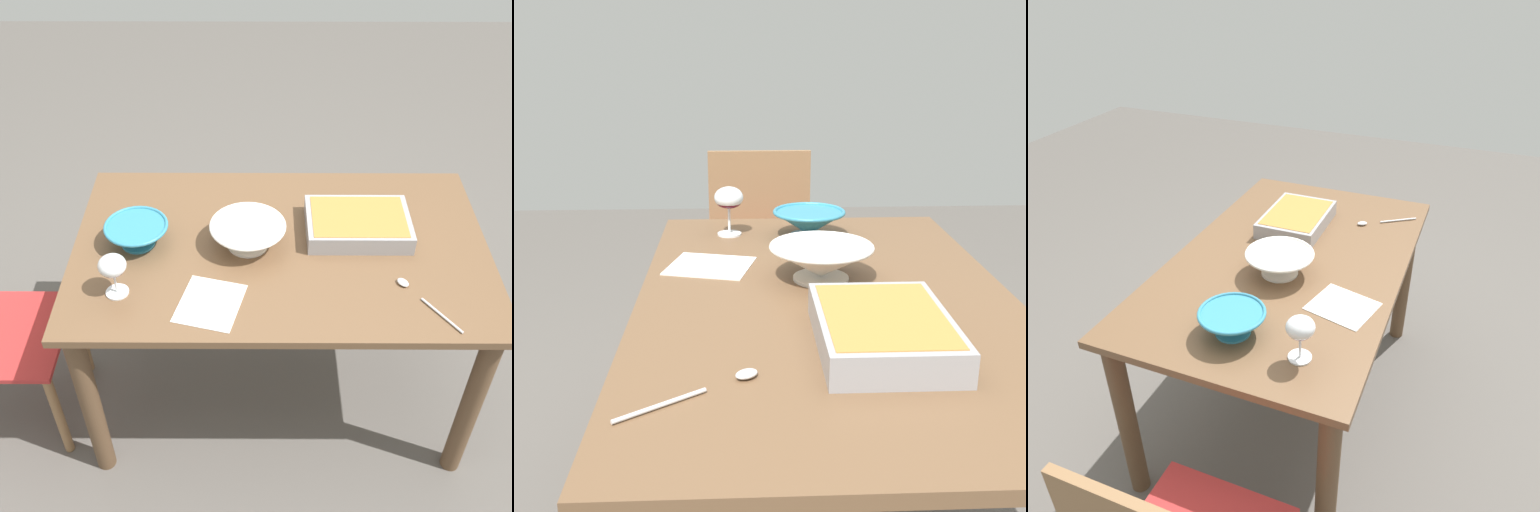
% 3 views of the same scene
% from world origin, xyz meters
% --- Properties ---
extents(ground_plane, '(8.00, 8.00, 0.00)m').
position_xyz_m(ground_plane, '(0.00, 0.00, 0.00)').
color(ground_plane, '#5B5651').
extents(dining_table, '(1.45, 0.89, 0.78)m').
position_xyz_m(dining_table, '(0.00, 0.00, 0.65)').
color(dining_table, brown).
rests_on(dining_table, ground_plane).
extents(wine_glass, '(0.09, 0.09, 0.15)m').
position_xyz_m(wine_glass, '(0.53, 0.24, 0.89)').
color(wine_glass, white).
rests_on(wine_glass, dining_table).
extents(casserole_dish, '(0.36, 0.26, 0.07)m').
position_xyz_m(casserole_dish, '(-0.27, -0.08, 0.81)').
color(casserole_dish, '#99999E').
rests_on(casserole_dish, dining_table).
extents(mixing_bowl, '(0.26, 0.26, 0.09)m').
position_xyz_m(mixing_bowl, '(0.11, -0.00, 0.83)').
color(mixing_bowl, white).
rests_on(mixing_bowl, dining_table).
extents(small_bowl, '(0.22, 0.22, 0.08)m').
position_xyz_m(small_bowl, '(0.50, -0.01, 0.82)').
color(small_bowl, teal).
rests_on(small_bowl, dining_table).
extents(serving_spoon, '(0.17, 0.24, 0.01)m').
position_xyz_m(serving_spoon, '(-0.43, 0.25, 0.78)').
color(serving_spoon, silver).
rests_on(serving_spoon, dining_table).
extents(napkin, '(0.24, 0.25, 0.00)m').
position_xyz_m(napkin, '(0.23, 0.28, 0.78)').
color(napkin, white).
rests_on(napkin, dining_table).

